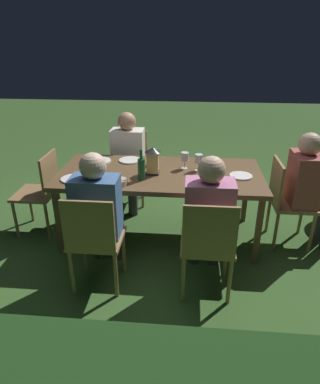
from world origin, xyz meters
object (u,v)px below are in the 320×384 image
Objects in this scene: chair_head_near at (286,199)px; bowl_salad at (95,182)px; plate_d at (241,176)px; bowl_olives at (216,163)px; chair_side_right_a at (208,244)px; person_in_rust at (309,185)px; chair_side_left_b at (131,163)px; wine_glass_a at (185,157)px; plate_c at (99,161)px; plate_b at (130,160)px; green_bottle_on_table at (141,169)px; dining_table at (160,177)px; chair_head_far at (41,189)px; lantern_centerpiece at (153,159)px; bowl_bread at (211,179)px; chair_side_right_b at (94,238)px; person_in_pink at (208,214)px; person_in_blue at (99,210)px; wine_glass_c at (199,159)px; person_in_cream at (127,157)px; plate_a at (74,179)px; wine_glass_b at (153,154)px; bowl_dip at (119,182)px.

chair_head_near is 1.86m from bowl_salad.
chair_head_near is at bearing -173.75° from plate_d.
plate_d is 1.93× the size of bowl_olives.
chair_side_right_a is 1.32m from person_in_rust.
chair_side_left_b is 5.15× the size of wine_glass_a.
chair_side_right_a reaches higher than plate_c.
chair_side_left_b reaches higher than plate_b.
green_bottle_on_table is at bearing 8.35° from chair_head_near.
chair_head_far is at bearing 0.00° from dining_table.
chair_side_left_b is 3.28× the size of lantern_centerpiece.
person_in_rust is at bearing -167.55° from bowl_bread.
chair_side_right_a is at bearing 180.00° from chair_side_right_b.
dining_table is at bearing 117.34° from chair_side_left_b.
person_in_pink is 0.92m from bowl_olives.
chair_side_right_a is (-0.90, 1.73, 0.00)m from chair_side_left_b.
bowl_olives is at bearing 147.87° from chair_side_left_b.
wine_glass_a is at bearing -140.36° from green_bottle_on_table.
wine_glass_c is at bearing -137.92° from person_in_blue.
chair_head_near is at bearing -152.88° from chair_side_right_b.
bowl_bread is 1.28× the size of bowl_salad.
dining_table is 0.99m from chair_side_right_b.
plate_b is (0.35, -0.29, 0.06)m from dining_table.
person_in_pink reaches higher than lantern_centerpiece.
person_in_pink reaches higher than bowl_olives.
person_in_cream is at bearing -56.26° from person_in_pink.
chair_head_near is 3.28× the size of lantern_centerpiece.
lantern_centerpiece is 1.12× the size of plate_a.
chair_head_near reaches higher than bowl_salad.
chair_head_near reaches higher than plate_a.
chair_side_right_a is 0.93m from person_in_blue.
wine_glass_b and wine_glass_c have the same top height.
bowl_dip is at bearing 170.60° from plate_a.
plate_a is (1.23, -0.60, 0.25)m from chair_side_right_a.
chair_side_right_a reaches higher than plate_d.
dining_table is at bearing -147.59° from bowl_salad.
chair_side_right_b is 2.08m from person_in_rust.
dining_table is 17.88× the size of bowl_olives.
chair_head_far and chair_head_near have the same top height.
bowl_dip reaches higher than bowl_olives.
chair_side_right_a is 5.37× the size of bowl_bread.
chair_head_near is at bearing -178.22° from lantern_centerpiece.
chair_side_left_b is 7.81× the size of bowl_olives.
bowl_dip reaches higher than plate_d.
person_in_cream reaches higher than bowl_dip.
person_in_cream is 3.96× the size of green_bottle_on_table.
wine_glass_a reaches higher than bowl_bread.
bowl_olives is 1.06m from bowl_dip.
person_in_rust is at bearing 180.00° from dining_table.
lantern_centerpiece reaches higher than plate_d.
chair_head_far is 0.58m from plate_a.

